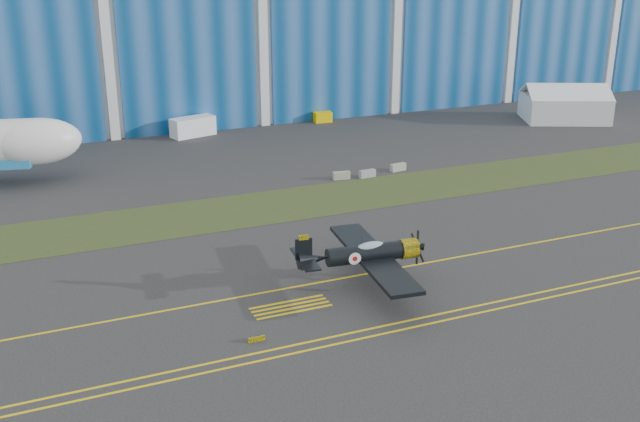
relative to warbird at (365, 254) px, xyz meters
name	(u,v)px	position (x,y,z in m)	size (l,w,h in m)	color
ground	(439,236)	(11.25, 6.95, -2.77)	(260.00, 260.00, 0.00)	#323131
grass_median	(371,192)	(11.25, 20.95, -2.75)	(260.00, 10.00, 0.02)	#475128
hangar	(219,11)	(11.25, 78.74, 12.19)	(220.00, 45.70, 30.00)	silver
taxiway_centreline	(470,255)	(11.25, 1.95, -2.76)	(200.00, 0.20, 0.02)	yellow
edge_line_near	(540,300)	(11.25, -7.55, -2.76)	(80.00, 0.20, 0.02)	yellow
edge_line_far	(532,294)	(11.25, -6.55, -2.76)	(80.00, 0.20, 0.02)	yellow
hold_short_ladder	(291,307)	(-6.75, -1.15, -2.76)	(6.00, 2.40, 0.02)	yellow
guard_board_left	(257,339)	(-10.75, -5.05, -2.59)	(1.20, 0.15, 0.35)	yellow
warbird	(365,254)	(0.00, 0.00, 0.00)	(13.33, 15.48, 4.23)	black
tent	(565,102)	(54.81, 41.26, 0.11)	(15.01, 13.36, 5.75)	white
shipping_container	(193,127)	(-0.30, 53.87, -1.42)	(6.21, 2.48, 2.69)	white
tug	(323,117)	(20.10, 54.76, -2.00)	(2.62, 1.64, 1.53)	#FAD100
gse_box	(591,95)	(70.02, 52.02, -1.83)	(3.13, 1.67, 1.88)	gray
barrier_a	(341,176)	(10.31, 26.73, -2.32)	(2.00, 0.60, 0.90)	gray
barrier_b	(367,174)	(13.39, 26.18, -2.32)	(2.00, 0.60, 0.90)	gray
barrier_c	(398,167)	(17.99, 27.14, -2.32)	(2.00, 0.60, 0.90)	gray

